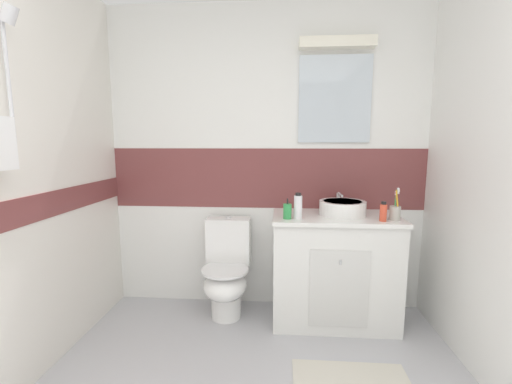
# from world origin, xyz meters

# --- Properties ---
(wall_back_tiled) EXTENTS (3.20, 0.20, 2.50)m
(wall_back_tiled) POSITION_xyz_m (0.01, 2.45, 1.26)
(wall_back_tiled) COLOR white
(wall_back_tiled) RESTS_ON ground_plane
(vanity_cabinet) EXTENTS (0.95, 0.54, 0.85)m
(vanity_cabinet) POSITION_xyz_m (0.55, 2.14, 0.43)
(vanity_cabinet) COLOR silver
(vanity_cabinet) RESTS_ON ground_plane
(sink_basin) EXTENTS (0.35, 0.39, 0.15)m
(sink_basin) POSITION_xyz_m (0.60, 2.16, 0.91)
(sink_basin) COLOR white
(sink_basin) RESTS_ON vanity_cabinet
(toilet) EXTENTS (0.37, 0.50, 0.80)m
(toilet) POSITION_xyz_m (-0.30, 2.16, 0.37)
(toilet) COLOR white
(toilet) RESTS_ON ground_plane
(toothbrush_cup) EXTENTS (0.08, 0.08, 0.23)m
(toothbrush_cup) POSITION_xyz_m (0.94, 2.01, 0.91)
(toothbrush_cup) COLOR #B2ADA3
(toothbrush_cup) RESTS_ON vanity_cabinet
(soap_dispenser) EXTENTS (0.06, 0.06, 0.15)m
(soap_dispenser) POSITION_xyz_m (0.18, 2.00, 0.91)
(soap_dispenser) COLOR green
(soap_dispenser) RESTS_ON vanity_cabinet
(deodorant_spray_can) EXTENTS (0.05, 0.05, 0.14)m
(deodorant_spray_can) POSITION_xyz_m (0.85, 1.97, 0.92)
(deodorant_spray_can) COLOR #D84C33
(deodorant_spray_can) RESTS_ON vanity_cabinet
(shampoo_bottle_tall) EXTENTS (0.06, 0.06, 0.19)m
(shampoo_bottle_tall) POSITION_xyz_m (0.25, 2.01, 0.94)
(shampoo_bottle_tall) COLOR white
(shampoo_bottle_tall) RESTS_ON vanity_cabinet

